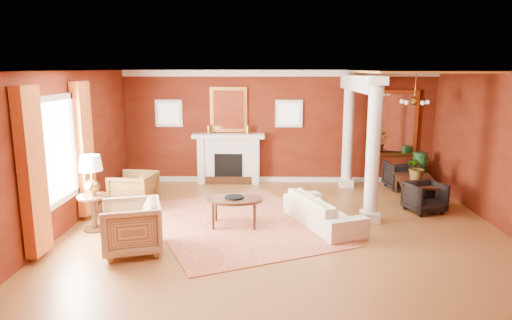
{
  "coord_description": "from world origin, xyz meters",
  "views": [
    {
      "loc": [
        -0.33,
        -8.26,
        2.94
      ],
      "look_at": [
        -0.53,
        0.63,
        1.15
      ],
      "focal_mm": 32.0,
      "sensor_mm": 36.0,
      "label": 1
    }
  ],
  "objects_px": {
    "armchair_leopard": "(134,189)",
    "coffee_table": "(234,201)",
    "dining_table": "(417,184)",
    "sofa": "(323,206)",
    "side_table": "(92,181)",
    "armchair_stripe": "(131,225)"
  },
  "relations": [
    {
      "from": "coffee_table",
      "to": "sofa",
      "type": "bearing_deg",
      "value": 2.74
    },
    {
      "from": "side_table",
      "to": "dining_table",
      "type": "distance_m",
      "value": 6.86
    },
    {
      "from": "coffee_table",
      "to": "side_table",
      "type": "distance_m",
      "value": 2.63
    },
    {
      "from": "coffee_table",
      "to": "armchair_stripe",
      "type": "bearing_deg",
      "value": -140.69
    },
    {
      "from": "armchair_leopard",
      "to": "armchair_stripe",
      "type": "relative_size",
      "value": 0.93
    },
    {
      "from": "armchair_leopard",
      "to": "side_table",
      "type": "relative_size",
      "value": 0.61
    },
    {
      "from": "coffee_table",
      "to": "armchair_leopard",
      "type": "bearing_deg",
      "value": 154.26
    },
    {
      "from": "armchair_stripe",
      "to": "armchair_leopard",
      "type": "bearing_deg",
      "value": 178.94
    },
    {
      "from": "side_table",
      "to": "dining_table",
      "type": "bearing_deg",
      "value": 16.92
    },
    {
      "from": "coffee_table",
      "to": "dining_table",
      "type": "bearing_deg",
      "value": 23.43
    },
    {
      "from": "armchair_stripe",
      "to": "side_table",
      "type": "distance_m",
      "value": 1.5
    },
    {
      "from": "dining_table",
      "to": "side_table",
      "type": "bearing_deg",
      "value": 115.49
    },
    {
      "from": "armchair_leopard",
      "to": "coffee_table",
      "type": "distance_m",
      "value": 2.47
    },
    {
      "from": "armchair_leopard",
      "to": "armchair_stripe",
      "type": "height_order",
      "value": "armchair_stripe"
    },
    {
      "from": "sofa",
      "to": "side_table",
      "type": "relative_size",
      "value": 1.41
    },
    {
      "from": "armchair_leopard",
      "to": "dining_table",
      "type": "distance_m",
      "value": 6.23
    },
    {
      "from": "armchair_leopard",
      "to": "side_table",
      "type": "xyz_separation_m",
      "value": [
        -0.35,
        -1.34,
        0.51
      ]
    },
    {
      "from": "coffee_table",
      "to": "dining_table",
      "type": "height_order",
      "value": "dining_table"
    },
    {
      "from": "armchair_leopard",
      "to": "dining_table",
      "type": "relative_size",
      "value": 0.6
    },
    {
      "from": "armchair_stripe",
      "to": "coffee_table",
      "type": "xyz_separation_m",
      "value": [
        1.58,
        1.29,
        0.03
      ]
    },
    {
      "from": "armchair_leopard",
      "to": "dining_table",
      "type": "height_order",
      "value": "armchair_leopard"
    },
    {
      "from": "armchair_stripe",
      "to": "coffee_table",
      "type": "relative_size",
      "value": 0.86
    }
  ]
}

